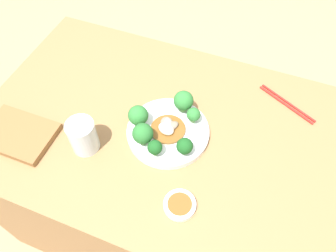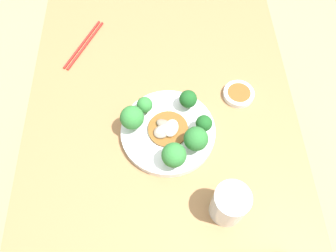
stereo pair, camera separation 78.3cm
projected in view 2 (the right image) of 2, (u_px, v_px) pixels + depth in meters
The scene contains 13 objects.
ground_plane at pixel (165, 209), 1.46m from camera, with size 8.00×8.00×0.00m, color #9E8460.
table at pixel (164, 184), 1.15m from camera, with size 1.13×0.72×0.70m.
plate at pixel (168, 132), 0.84m from camera, with size 0.24×0.24×0.02m.
broccoli_south at pixel (132, 118), 0.80m from camera, with size 0.06×0.06×0.07m.
broccoli_southwest at pixel (145, 105), 0.83m from camera, with size 0.04×0.04×0.05m.
broccoli_northeast at pixel (196, 139), 0.77m from camera, with size 0.06×0.06×0.07m.
broccoli_northwest at pixel (188, 99), 0.83m from camera, with size 0.05×0.05×0.06m.
broccoli_east at pixel (174, 155), 0.75m from camera, with size 0.06×0.06×0.07m.
broccoli_north at pixel (204, 124), 0.80m from camera, with size 0.04×0.04×0.05m.
stirfry_center at pixel (167, 128), 0.82m from camera, with size 0.10×0.10×0.03m.
drinking_glass at pixel (229, 204), 0.71m from camera, with size 0.08×0.08×0.10m.
chopsticks at pixel (84, 45), 0.98m from camera, with size 0.19×0.11×0.01m.
sauce_dish at pixel (239, 94), 0.89m from camera, with size 0.08×0.08×0.02m.
Camera 2 is at (0.37, 0.00, 1.46)m, focal length 35.00 mm.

